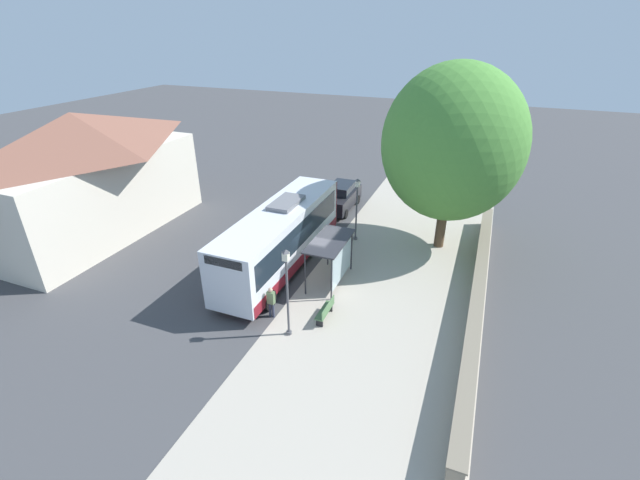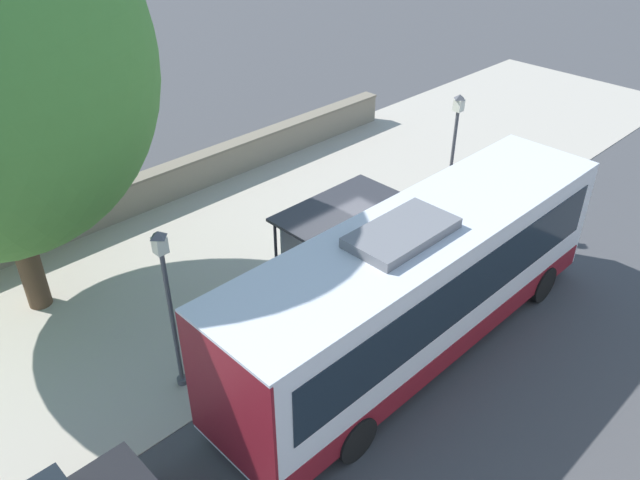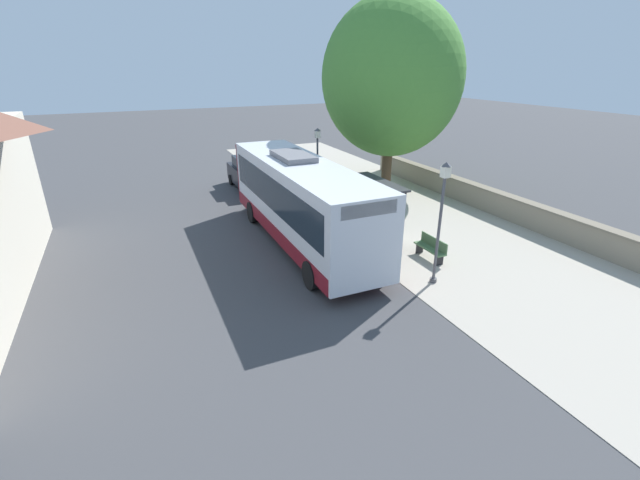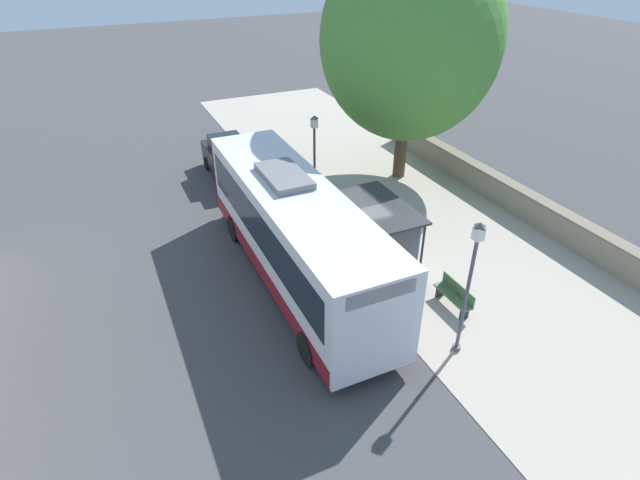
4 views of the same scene
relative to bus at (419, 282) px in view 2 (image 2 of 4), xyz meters
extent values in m
plane|color=#424244|center=(-1.76, -0.04, -1.89)|extent=(120.00, 120.00, 0.00)
cube|color=#ADA393|center=(-6.26, -0.04, -1.88)|extent=(9.00, 44.00, 0.02)
cube|color=gray|center=(-10.31, -0.04, -1.34)|extent=(0.50, 20.00, 1.09)
cube|color=#776C5B|center=(-10.31, -0.04, -0.76)|extent=(0.60, 20.00, 0.08)
cube|color=silver|center=(0.00, 0.02, 0.05)|extent=(2.51, 10.81, 2.99)
cube|color=black|center=(0.00, 0.02, 0.44)|extent=(2.55, 9.95, 1.31)
cube|color=maroon|center=(0.00, 0.02, -1.14)|extent=(2.55, 10.60, 0.60)
cube|color=maroon|center=(0.00, -5.36, 0.05)|extent=(2.55, 0.06, 2.87)
cube|color=black|center=(0.00, 5.38, 1.25)|extent=(1.88, 0.08, 0.42)
cube|color=slate|center=(0.00, -0.79, 1.66)|extent=(1.26, 2.38, 0.22)
cylinder|color=black|center=(-1.18, 3.80, -1.39)|extent=(0.30, 1.00, 1.00)
cylinder|color=black|center=(1.18, 3.80, -1.39)|extent=(0.30, 1.00, 1.00)
cylinder|color=black|center=(-1.18, -3.33, -1.39)|extent=(0.30, 1.00, 1.00)
cylinder|color=black|center=(1.18, -3.33, -1.39)|extent=(0.30, 1.00, 1.00)
cylinder|color=#2D2D33|center=(-2.30, -1.10, -0.72)|extent=(0.08, 0.08, 2.35)
cylinder|color=#2D2D33|center=(-2.30, 2.03, -0.72)|extent=(0.08, 0.08, 2.35)
cylinder|color=#2D2D33|center=(-3.68, -1.10, -0.72)|extent=(0.08, 0.08, 2.35)
cylinder|color=#2D2D33|center=(-3.68, 2.03, -0.72)|extent=(0.08, 0.08, 2.35)
cube|color=#2D2D33|center=(-2.99, 0.47, 0.50)|extent=(1.68, 3.43, 0.08)
cube|color=silver|center=(-3.66, 0.47, -0.60)|extent=(0.03, 2.82, 1.88)
cylinder|color=#2D3347|center=(-1.66, 4.30, -1.51)|extent=(0.12, 0.12, 0.75)
cylinder|color=#2D3347|center=(-1.50, 4.30, -1.51)|extent=(0.12, 0.12, 0.75)
cube|color=#59724C|center=(-1.58, 4.30, -0.83)|extent=(0.34, 0.22, 0.61)
sphere|color=tan|center=(-1.58, 4.30, -0.42)|extent=(0.21, 0.21, 0.21)
cube|color=#4C7247|center=(-3.91, 3.55, -1.44)|extent=(0.40, 1.54, 0.06)
cube|color=#4C7247|center=(-4.08, 3.55, -1.21)|extent=(0.04, 1.54, 0.40)
cube|color=black|center=(-3.91, 2.94, -1.67)|extent=(0.32, 0.06, 0.45)
cube|color=black|center=(-3.91, 4.17, -1.67)|extent=(0.32, 0.06, 0.45)
cylinder|color=#4C4C51|center=(-2.81, -4.67, -1.81)|extent=(0.24, 0.24, 0.16)
cylinder|color=#4C4C51|center=(-2.81, -4.67, -0.13)|extent=(0.10, 0.10, 3.53)
cube|color=silver|center=(-2.81, -4.67, 1.81)|extent=(0.24, 0.24, 0.35)
pyramid|color=#4C4C51|center=(-2.81, -4.67, 2.06)|extent=(0.28, 0.28, 0.14)
cylinder|color=#4C4C51|center=(-2.86, 5.16, -1.81)|extent=(0.24, 0.24, 0.16)
cylinder|color=#4C4C51|center=(-2.86, 5.16, -0.02)|extent=(0.10, 0.10, 3.74)
cube|color=silver|center=(-2.86, 5.16, 2.02)|extent=(0.24, 0.24, 0.35)
pyramid|color=#4C4C51|center=(-2.86, 5.16, 2.27)|extent=(0.28, 0.28, 0.14)
cylinder|color=brown|center=(-7.79, -5.74, 0.19)|extent=(0.58, 0.58, 4.17)
camera|label=1|loc=(-9.60, 18.42, 10.36)|focal=24.00mm
camera|label=2|loc=(6.49, -9.44, 8.38)|focal=35.00mm
camera|label=3|loc=(6.15, 15.58, 5.21)|focal=24.00mm
camera|label=4|loc=(5.09, 13.08, 8.39)|focal=28.00mm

